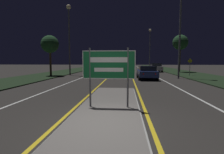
{
  "coord_description": "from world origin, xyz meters",
  "views": [
    {
      "loc": [
        0.64,
        -4.81,
        1.85
      ],
      "look_at": [
        0.0,
        3.18,
        1.11
      ],
      "focal_mm": 28.0,
      "sensor_mm": 36.0,
      "label": 1
    }
  ],
  "objects_px": {
    "streetlight_left_near": "(69,28)",
    "streetlight_right_near": "(181,3)",
    "warning_sign": "(190,65)",
    "car_receding_1": "(156,67)",
    "car_receding_0": "(147,72)",
    "highway_sign": "(109,67)",
    "car_approaching_0": "(101,70)",
    "streetlight_right_far": "(150,41)"
  },
  "relations": [
    {
      "from": "streetlight_left_near",
      "to": "streetlight_right_near",
      "type": "height_order",
      "value": "streetlight_right_near"
    },
    {
      "from": "car_approaching_0",
      "to": "car_receding_0",
      "type": "bearing_deg",
      "value": -30.95
    },
    {
      "from": "highway_sign",
      "to": "warning_sign",
      "type": "xyz_separation_m",
      "value": [
        8.44,
        15.59,
        -0.3
      ]
    },
    {
      "from": "car_approaching_0",
      "to": "streetlight_left_near",
      "type": "bearing_deg",
      "value": 164.98
    },
    {
      "from": "highway_sign",
      "to": "car_approaching_0",
      "type": "height_order",
      "value": "highway_sign"
    },
    {
      "from": "streetlight_right_far",
      "to": "car_approaching_0",
      "type": "bearing_deg",
      "value": -111.73
    },
    {
      "from": "car_approaching_0",
      "to": "streetlight_right_near",
      "type": "bearing_deg",
      "value": -15.03
    },
    {
      "from": "streetlight_right_far",
      "to": "warning_sign",
      "type": "xyz_separation_m",
      "value": [
        2.21,
        -20.3,
        -5.13
      ]
    },
    {
      "from": "streetlight_right_near",
      "to": "warning_sign",
      "type": "relative_size",
      "value": 5.5
    },
    {
      "from": "car_approaching_0",
      "to": "warning_sign",
      "type": "xyz_separation_m",
      "value": [
        10.76,
        1.14,
        0.52
      ]
    },
    {
      "from": "car_receding_0",
      "to": "warning_sign",
      "type": "distance_m",
      "value": 7.08
    },
    {
      "from": "car_receding_0",
      "to": "streetlight_right_near",
      "type": "bearing_deg",
      "value": 13.03
    },
    {
      "from": "streetlight_left_near",
      "to": "streetlight_right_far",
      "type": "xyz_separation_m",
      "value": [
        12.84,
        20.29,
        0.41
      ]
    },
    {
      "from": "streetlight_right_near",
      "to": "car_receding_1",
      "type": "distance_m",
      "value": 13.49
    },
    {
      "from": "highway_sign",
      "to": "streetlight_right_near",
      "type": "xyz_separation_m",
      "value": [
        6.12,
        12.19,
        6.0
      ]
    },
    {
      "from": "car_approaching_0",
      "to": "car_receding_1",
      "type": "bearing_deg",
      "value": 49.45
    },
    {
      "from": "streetlight_right_near",
      "to": "warning_sign",
      "type": "xyz_separation_m",
      "value": [
        2.32,
        3.4,
        -6.3
      ]
    },
    {
      "from": "car_receding_0",
      "to": "streetlight_left_near",
      "type": "bearing_deg",
      "value": 155.87
    },
    {
      "from": "car_receding_0",
      "to": "car_receding_1",
      "type": "xyz_separation_m",
      "value": [
        2.92,
        12.39,
        0.06
      ]
    },
    {
      "from": "streetlight_right_far",
      "to": "warning_sign",
      "type": "distance_m",
      "value": 21.06
    },
    {
      "from": "warning_sign",
      "to": "car_receding_0",
      "type": "bearing_deg",
      "value": -143.67
    },
    {
      "from": "streetlight_right_near",
      "to": "car_approaching_0",
      "type": "distance_m",
      "value": 11.09
    },
    {
      "from": "car_receding_1",
      "to": "warning_sign",
      "type": "xyz_separation_m",
      "value": [
        2.77,
        -8.21,
        0.56
      ]
    },
    {
      "from": "streetlight_right_near",
      "to": "highway_sign",
      "type": "bearing_deg",
      "value": -116.65
    },
    {
      "from": "streetlight_right_near",
      "to": "car_approaching_0",
      "type": "bearing_deg",
      "value": 164.97
    },
    {
      "from": "streetlight_left_near",
      "to": "car_approaching_0",
      "type": "bearing_deg",
      "value": -15.02
    },
    {
      "from": "highway_sign",
      "to": "warning_sign",
      "type": "relative_size",
      "value": 1.08
    },
    {
      "from": "streetlight_right_far",
      "to": "car_receding_1",
      "type": "xyz_separation_m",
      "value": [
        -0.55,
        -12.1,
        -5.69
      ]
    },
    {
      "from": "streetlight_left_near",
      "to": "car_receding_1",
      "type": "height_order",
      "value": "streetlight_left_near"
    },
    {
      "from": "streetlight_left_near",
      "to": "streetlight_right_near",
      "type": "bearing_deg",
      "value": -15.03
    },
    {
      "from": "car_receding_0",
      "to": "warning_sign",
      "type": "xyz_separation_m",
      "value": [
        5.68,
        4.18,
        0.62
      ]
    },
    {
      "from": "highway_sign",
      "to": "car_receding_0",
      "type": "distance_m",
      "value": 11.78
    },
    {
      "from": "streetlight_right_far",
      "to": "car_receding_1",
      "type": "distance_m",
      "value": 13.38
    },
    {
      "from": "streetlight_left_near",
      "to": "streetlight_right_far",
      "type": "height_order",
      "value": "streetlight_right_far"
    },
    {
      "from": "streetlight_right_near",
      "to": "car_receding_1",
      "type": "xyz_separation_m",
      "value": [
        -0.45,
        11.61,
        -6.86
      ]
    },
    {
      "from": "streetlight_right_near",
      "to": "warning_sign",
      "type": "bearing_deg",
      "value": 55.7
    },
    {
      "from": "car_receding_1",
      "to": "streetlight_right_near",
      "type": "bearing_deg",
      "value": -87.8
    },
    {
      "from": "streetlight_right_far",
      "to": "highway_sign",
      "type": "bearing_deg",
      "value": -99.84
    },
    {
      "from": "streetlight_right_far",
      "to": "car_approaching_0",
      "type": "height_order",
      "value": "streetlight_right_far"
    },
    {
      "from": "car_approaching_0",
      "to": "warning_sign",
      "type": "relative_size",
      "value": 2.3
    },
    {
      "from": "streetlight_right_near",
      "to": "car_receding_0",
      "type": "bearing_deg",
      "value": -166.97
    },
    {
      "from": "warning_sign",
      "to": "car_approaching_0",
      "type": "bearing_deg",
      "value": -173.97
    }
  ]
}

